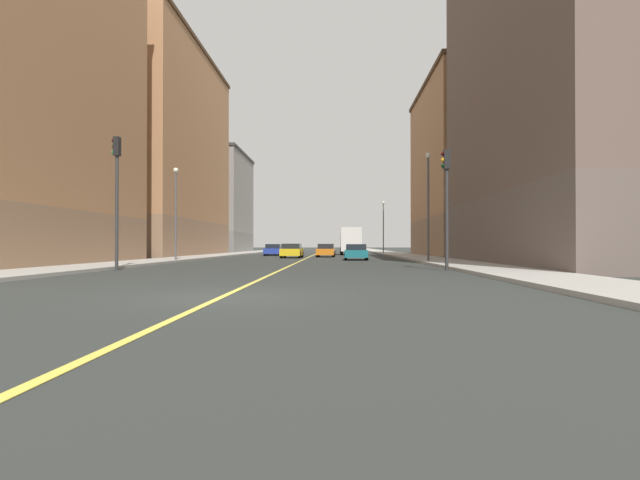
% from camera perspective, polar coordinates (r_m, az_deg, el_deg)
% --- Properties ---
extents(ground_plane, '(400.00, 400.00, 0.00)m').
position_cam_1_polar(ground_plane, '(12.27, -10.86, -6.30)').
color(ground_plane, '#2B2E2C').
rests_on(ground_plane, ground).
extents(sidewalk_left, '(3.52, 168.00, 0.15)m').
position_cam_1_polar(sidewalk_left, '(61.36, 8.75, -1.59)').
color(sidewalk_left, '#9E9B93').
rests_on(sidewalk_left, ground).
extents(sidewalk_right, '(3.52, 168.00, 0.15)m').
position_cam_1_polar(sidewalk_right, '(62.23, -9.94, -1.58)').
color(sidewalk_right, '#9E9B93').
rests_on(sidewalk_right, ground).
extents(lane_center_stripe, '(0.16, 154.00, 0.01)m').
position_cam_1_polar(lane_center_stripe, '(60.98, -0.66, -1.67)').
color(lane_center_stripe, '#E5D14C').
rests_on(lane_center_stripe, ground).
extents(building_left_near, '(11.37, 22.70, 23.13)m').
position_cam_1_polar(building_left_near, '(35.58, 27.29, 16.43)').
color(building_left_near, brown).
rests_on(building_left_near, ground).
extents(building_left_mid, '(11.37, 19.43, 17.89)m').
position_cam_1_polar(building_left_mid, '(55.29, 17.36, 7.53)').
color(building_left_mid, '#8F6B4F').
rests_on(building_left_mid, ground).
extents(building_right_midblock, '(11.37, 26.10, 22.62)m').
position_cam_1_polar(building_right_midblock, '(58.94, -18.28, 9.36)').
color(building_right_midblock, '#8F6B4F').
rests_on(building_right_midblock, ground).
extents(building_right_distant, '(11.37, 17.27, 15.65)m').
position_cam_1_polar(building_right_distant, '(81.95, -12.32, 4.12)').
color(building_right_distant, slate).
rests_on(building_right_distant, ground).
extents(traffic_light_left_near, '(0.40, 0.32, 5.70)m').
position_cam_1_polar(traffic_light_left_near, '(24.63, 14.05, 5.25)').
color(traffic_light_left_near, '#2D2D2D').
rests_on(traffic_light_left_near, ground).
extents(traffic_light_right_near, '(0.40, 0.32, 6.42)m').
position_cam_1_polar(traffic_light_right_near, '(26.34, -21.96, 5.81)').
color(traffic_light_right_near, '#2D2D2D').
rests_on(traffic_light_right_near, ground).
extents(street_lamp_left_near, '(0.36, 0.36, 7.30)m').
position_cam_1_polar(street_lamp_left_near, '(34.97, 12.11, 4.95)').
color(street_lamp_left_near, '#4C4C51').
rests_on(street_lamp_left_near, ground).
extents(street_lamp_right_near, '(0.36, 0.36, 6.62)m').
position_cam_1_polar(street_lamp_right_near, '(37.90, -15.96, 3.99)').
color(street_lamp_right_near, '#4C4C51').
rests_on(street_lamp_right_near, ground).
extents(street_lamp_left_far, '(0.36, 0.36, 6.78)m').
position_cam_1_polar(street_lamp_left_far, '(67.21, 7.16, 2.09)').
color(street_lamp_left_far, '#4C4C51').
rests_on(street_lamp_left_far, ground).
extents(car_yellow, '(1.95, 4.17, 1.32)m').
position_cam_1_polar(car_yellow, '(46.98, -3.18, -1.22)').
color(car_yellow, gold).
rests_on(car_yellow, ground).
extents(car_orange, '(1.89, 4.34, 1.31)m').
position_cam_1_polar(car_orange, '(50.42, 0.68, -1.19)').
color(car_orange, orange).
rests_on(car_orange, ground).
extents(car_teal, '(1.94, 3.99, 1.27)m').
position_cam_1_polar(car_teal, '(40.62, 4.08, -1.39)').
color(car_teal, '#196670').
rests_on(car_teal, ground).
extents(car_blue, '(1.94, 4.19, 1.29)m').
position_cam_1_polar(car_blue, '(56.45, -5.27, -1.12)').
color(car_blue, '#23389E').
rests_on(car_blue, ground).
extents(car_green, '(1.95, 4.60, 1.25)m').
position_cam_1_polar(car_green, '(62.55, -4.72, -1.07)').
color(car_green, '#1E6B38').
rests_on(car_green, ground).
extents(box_truck, '(2.51, 7.30, 3.23)m').
position_cam_1_polar(box_truck, '(61.33, 3.47, -0.07)').
color(box_truck, maroon).
rests_on(box_truck, ground).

